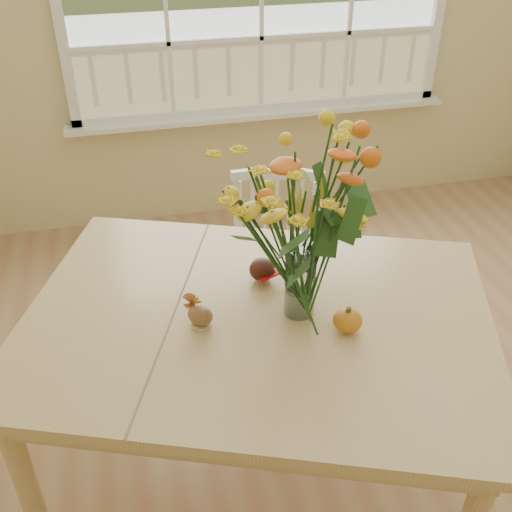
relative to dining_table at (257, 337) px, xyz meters
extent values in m
cube|color=#A87951|center=(0.53, -0.12, -0.72)|extent=(4.00, 4.50, 0.01)
cube|color=beige|center=(0.53, 2.13, 0.63)|extent=(4.00, 0.02, 2.70)
cube|color=white|center=(0.53, 2.06, -0.03)|extent=(2.42, 0.12, 0.03)
cube|color=tan|center=(0.00, 0.00, 0.07)|extent=(1.80, 1.55, 0.04)
cube|color=tan|center=(0.00, 0.00, 0.00)|extent=(1.65, 1.40, 0.10)
cylinder|color=tan|center=(-0.78, -0.18, -0.33)|extent=(0.07, 0.07, 0.77)
cylinder|color=tan|center=(-0.46, 0.66, -0.33)|extent=(0.07, 0.07, 0.77)
cylinder|color=tan|center=(0.78, 0.18, -0.33)|extent=(0.07, 0.07, 0.77)
cube|color=white|center=(0.25, 0.69, -0.30)|extent=(0.50, 0.48, 0.05)
cube|color=white|center=(0.29, 0.84, -0.07)|extent=(0.41, 0.14, 0.46)
cylinder|color=white|center=(0.06, 0.58, -0.52)|extent=(0.03, 0.03, 0.40)
cylinder|color=white|center=(0.14, 0.87, -0.52)|extent=(0.03, 0.03, 0.40)
cylinder|color=white|center=(0.37, 0.50, -0.52)|extent=(0.03, 0.03, 0.40)
cylinder|color=white|center=(0.44, 0.79, -0.52)|extent=(0.03, 0.03, 0.40)
cylinder|color=white|center=(0.14, -0.01, 0.20)|extent=(0.10, 0.10, 0.22)
ellipsoid|color=#C66E17|center=(0.26, -0.14, 0.13)|extent=(0.09, 0.09, 0.07)
cylinder|color=#CCB78C|center=(-0.19, -0.01, 0.10)|extent=(0.07, 0.07, 0.01)
ellipsoid|color=brown|center=(-0.19, -0.01, 0.14)|extent=(0.10, 0.10, 0.07)
ellipsoid|color=#38160F|center=(0.06, 0.19, 0.13)|extent=(0.09, 0.09, 0.08)
camera|label=1|loc=(-0.35, -1.46, 1.34)|focal=42.00mm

